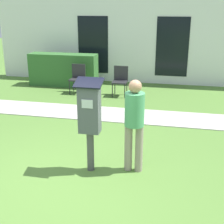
# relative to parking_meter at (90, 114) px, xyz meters

# --- Properties ---
(ground_plane) EXTENTS (40.00, 40.00, 0.00)m
(ground_plane) POSITION_rel_parking_meter_xyz_m (-0.29, -0.41, -1.02)
(ground_plane) COLOR #517A33
(sidewalk) EXTENTS (12.00, 1.10, 0.02)m
(sidewalk) POSITION_rel_parking_meter_xyz_m (-0.29, 2.83, -1.01)
(sidewalk) COLOR #B7B2A8
(sidewalk) RESTS_ON ground
(building_facade) EXTENTS (10.00, 0.26, 3.20)m
(building_facade) POSITION_rel_parking_meter_xyz_m (-0.29, 6.53, 0.58)
(building_facade) COLOR white
(building_facade) RESTS_ON ground
(parking_meter) EXTENTS (0.44, 0.31, 1.59)m
(parking_meter) POSITION_rel_parking_meter_xyz_m (0.00, 0.00, 0.00)
(parking_meter) COLOR #4C4C4C
(parking_meter) RESTS_ON ground
(person_standing) EXTENTS (0.32, 0.32, 1.58)m
(person_standing) POSITION_rel_parking_meter_xyz_m (0.71, 0.14, -0.09)
(person_standing) COLOR gray
(person_standing) RESTS_ON ground
(outdoor_chair_left) EXTENTS (0.44, 0.44, 0.90)m
(outdoor_chair_left) POSITION_rel_parking_meter_xyz_m (-1.75, 4.71, -0.49)
(outdoor_chair_left) COLOR #262628
(outdoor_chair_left) RESTS_ON ground
(outdoor_chair_middle) EXTENTS (0.44, 0.44, 0.90)m
(outdoor_chair_middle) POSITION_rel_parking_meter_xyz_m (-0.36, 4.67, -0.49)
(outdoor_chair_middle) COLOR #262628
(outdoor_chair_middle) RESTS_ON ground
(hedge_row) EXTENTS (2.33, 0.60, 1.10)m
(hedge_row) POSITION_rel_parking_meter_xyz_m (-2.50, 5.46, -0.47)
(hedge_row) COLOR #33662D
(hedge_row) RESTS_ON ground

